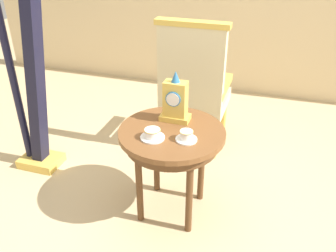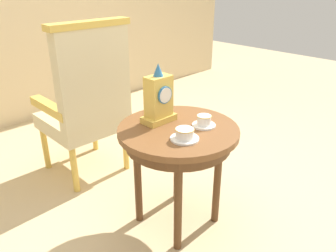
% 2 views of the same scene
% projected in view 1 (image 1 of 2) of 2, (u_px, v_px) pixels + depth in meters
% --- Properties ---
extents(ground_plane, '(10.00, 10.00, 0.00)m').
position_uv_depth(ground_plane, '(172.00, 211.00, 2.51)').
color(ground_plane, tan).
extents(side_table, '(0.67, 0.67, 0.63)m').
position_uv_depth(side_table, '(172.00, 141.00, 2.27)').
color(side_table, brown).
rests_on(side_table, ground).
extents(teacup_left, '(0.15, 0.15, 0.06)m').
position_uv_depth(teacup_left, '(152.00, 134.00, 2.13)').
color(teacup_left, white).
rests_on(teacup_left, side_table).
extents(teacup_right, '(0.13, 0.13, 0.06)m').
position_uv_depth(teacup_right, '(186.00, 136.00, 2.11)').
color(teacup_right, white).
rests_on(teacup_right, side_table).
extents(mantel_clock, '(0.19, 0.11, 0.34)m').
position_uv_depth(mantel_clock, '(175.00, 101.00, 2.28)').
color(mantel_clock, gold).
rests_on(mantel_clock, side_table).
extents(armchair, '(0.56, 0.53, 1.14)m').
position_uv_depth(armchair, '(194.00, 85.00, 2.95)').
color(armchair, beige).
rests_on(armchair, ground).
extents(harp, '(0.40, 0.24, 1.71)m').
position_uv_depth(harp, '(30.00, 88.00, 2.65)').
color(harp, gold).
rests_on(harp, ground).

